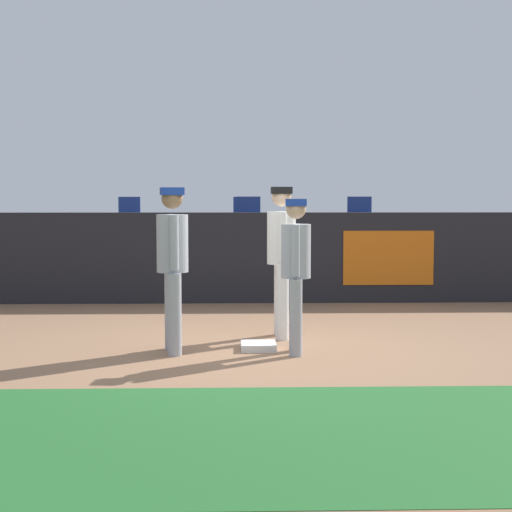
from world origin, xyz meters
TOP-DOWN VIEW (x-y plane):
  - ground_plane at (0.00, 0.00)m, footprint 60.00×60.00m
  - grass_foreground_strip at (0.00, -3.15)m, footprint 18.00×2.80m
  - first_base at (0.11, 0.05)m, footprint 0.40×0.40m
  - player_fielder_home at (0.42, 0.83)m, footprint 0.36×0.58m
  - player_runner_visitor at (0.51, -0.19)m, footprint 0.35×0.48m
  - player_coach_visitor at (-0.86, -0.10)m, footprint 0.41×0.51m
  - field_wall at (0.01, 4.09)m, footprint 18.00×0.26m
  - bleacher_platform at (0.00, 6.66)m, footprint 18.00×4.80m
  - seat_front_center at (0.09, 5.53)m, footprint 0.45×0.44m
  - seat_front_right at (2.16, 5.53)m, footprint 0.45×0.44m
  - seat_back_center at (0.05, 7.33)m, footprint 0.46×0.44m
  - seat_back_left at (-2.34, 7.33)m, footprint 0.45×0.44m

SIDE VIEW (x-z plane):
  - ground_plane at x=0.00m, z-range 0.00..0.00m
  - grass_foreground_strip at x=0.00m, z-range 0.00..0.01m
  - first_base at x=0.11m, z-range 0.00..0.08m
  - bleacher_platform at x=0.00m, z-range 0.00..0.92m
  - field_wall at x=0.01m, z-range 0.00..1.50m
  - player_runner_visitor at x=0.51m, z-range 0.14..1.86m
  - player_coach_visitor at x=-0.86m, z-range 0.15..1.99m
  - player_fielder_home at x=0.42m, z-range 0.15..2.01m
  - seat_front_right at x=2.16m, z-range 0.97..1.81m
  - seat_back_left at x=-2.34m, z-range 0.97..1.81m
  - seat_front_center at x=0.09m, z-range 0.97..1.81m
  - seat_back_center at x=0.05m, z-range 0.98..1.82m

